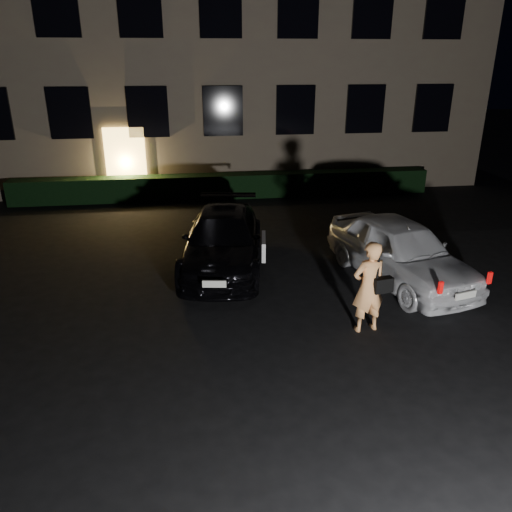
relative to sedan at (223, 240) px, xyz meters
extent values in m
plane|color=black|center=(0.56, -4.12, -0.65)|extent=(80.00, 80.00, 0.00)
cube|color=#766454|center=(0.56, 10.88, 5.35)|extent=(20.00, 8.00, 12.00)
cube|color=#F1BC54|center=(-2.94, 6.82, 0.60)|extent=(1.40, 0.10, 2.50)
cube|color=black|center=(-4.64, 6.82, 2.35)|extent=(1.40, 0.10, 1.70)
cube|color=black|center=(-2.04, 6.82, 2.35)|extent=(1.40, 0.10, 1.70)
cube|color=black|center=(0.56, 6.82, 2.35)|extent=(1.40, 0.10, 1.70)
cube|color=black|center=(3.16, 6.82, 2.35)|extent=(1.40, 0.10, 1.70)
cube|color=black|center=(5.76, 6.82, 2.35)|extent=(1.40, 0.10, 1.70)
cube|color=black|center=(8.36, 6.82, 2.35)|extent=(1.40, 0.10, 1.70)
cube|color=black|center=(-4.64, 6.82, 5.55)|extent=(1.40, 0.10, 1.70)
cube|color=black|center=(-2.04, 6.82, 5.55)|extent=(1.40, 0.10, 1.70)
cube|color=black|center=(0.56, 6.82, 5.55)|extent=(1.40, 0.10, 1.70)
cube|color=black|center=(3.16, 6.82, 5.55)|extent=(1.40, 0.10, 1.70)
cube|color=black|center=(5.76, 6.82, 5.55)|extent=(1.40, 0.10, 1.70)
cube|color=black|center=(8.36, 6.82, 5.55)|extent=(1.40, 0.10, 1.70)
cube|color=black|center=(0.56, 6.38, -0.23)|extent=(15.00, 0.70, 0.85)
imported|color=black|center=(0.00, 0.00, 0.00)|extent=(2.47, 4.73, 1.31)
cube|color=white|center=(0.85, -0.96, 0.16)|extent=(0.22, 0.94, 0.44)
cube|color=silver|center=(-0.34, -2.31, -0.08)|extent=(0.48, 0.11, 0.15)
imported|color=white|center=(3.90, -1.40, 0.06)|extent=(2.65, 4.48, 1.43)
cube|color=red|center=(3.81, -3.49, 0.13)|extent=(0.10, 0.07, 0.24)
cube|color=red|center=(4.96, -3.20, 0.13)|extent=(0.10, 0.07, 0.24)
cube|color=silver|center=(4.40, -3.40, -0.11)|extent=(0.47, 0.16, 0.14)
imported|color=#FFAB63|center=(2.40, -3.49, 0.23)|extent=(0.71, 0.53, 1.76)
cube|color=black|center=(2.64, -3.56, 0.29)|extent=(0.38, 0.22, 0.28)
cube|color=black|center=(2.52, -3.55, 0.69)|extent=(0.05, 0.06, 0.55)
camera|label=1|loc=(-0.73, -11.35, 4.12)|focal=35.00mm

